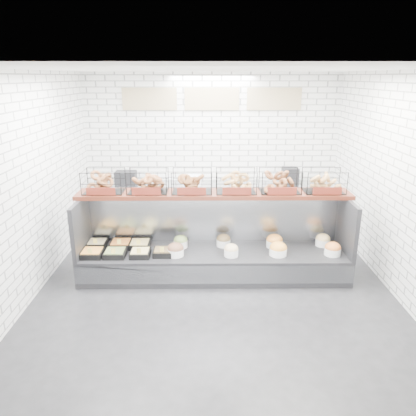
{
  "coord_description": "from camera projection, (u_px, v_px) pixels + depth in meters",
  "views": [
    {
      "loc": [
        -0.13,
        -5.34,
        2.91
      ],
      "look_at": [
        -0.09,
        0.45,
        1.03
      ],
      "focal_mm": 35.0,
      "sensor_mm": 36.0,
      "label": 1
    }
  ],
  "objects": [
    {
      "name": "display_case",
      "position": [
        213.0,
        254.0,
        6.2
      ],
      "size": [
        4.0,
        0.9,
        1.2
      ],
      "color": "black",
      "rests_on": "ground"
    },
    {
      "name": "bagel_shelf",
      "position": [
        214.0,
        184.0,
        6.04
      ],
      "size": [
        4.1,
        0.5,
        0.4
      ],
      "color": "#3B140C",
      "rests_on": "display_case"
    },
    {
      "name": "room_shell",
      "position": [
        214.0,
        138.0,
        5.91
      ],
      "size": [
        5.02,
        5.51,
        3.01
      ],
      "color": "white",
      "rests_on": "ground"
    },
    {
      "name": "prep_counter",
      "position": [
        212.0,
        204.0,
        8.14
      ],
      "size": [
        4.0,
        0.6,
        1.2
      ],
      "color": "#93969B",
      "rests_on": "ground"
    },
    {
      "name": "ground",
      "position": [
        214.0,
        284.0,
        5.98
      ],
      "size": [
        5.5,
        5.5,
        0.0
      ],
      "primitive_type": "plane",
      "color": "black",
      "rests_on": "ground"
    }
  ]
}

